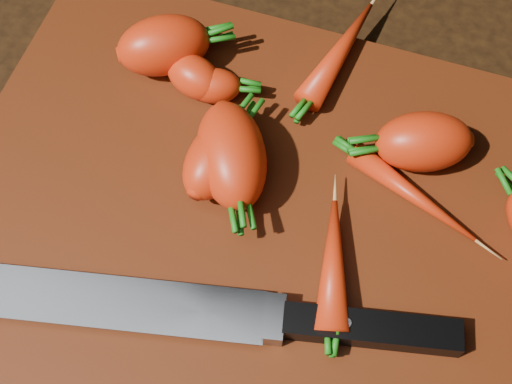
% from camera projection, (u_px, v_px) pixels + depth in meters
% --- Properties ---
extents(ground, '(2.00, 2.00, 0.01)m').
position_uv_depth(ground, '(252.00, 221.00, 0.60)').
color(ground, black).
extents(cutting_board, '(0.50, 0.40, 0.01)m').
position_uv_depth(cutting_board, '(252.00, 215.00, 0.59)').
color(cutting_board, '#501C07').
rests_on(cutting_board, ground).
extents(carrot_0, '(0.10, 0.09, 0.05)m').
position_uv_depth(carrot_0, '(164.00, 45.00, 0.62)').
color(carrot_0, red).
rests_on(carrot_0, cutting_board).
extents(carrot_1, '(0.06, 0.05, 0.04)m').
position_uv_depth(carrot_1, '(195.00, 77.00, 0.62)').
color(carrot_1, red).
rests_on(carrot_1, cutting_board).
extents(carrot_2, '(0.09, 0.11, 0.06)m').
position_uv_depth(carrot_2, '(231.00, 155.00, 0.57)').
color(carrot_2, red).
rests_on(carrot_2, cutting_board).
extents(carrot_3, '(0.06, 0.09, 0.05)m').
position_uv_depth(carrot_3, '(219.00, 156.00, 0.58)').
color(carrot_3, red).
rests_on(carrot_3, cutting_board).
extents(carrot_4, '(0.09, 0.08, 0.05)m').
position_uv_depth(carrot_4, '(424.00, 142.00, 0.58)').
color(carrot_4, red).
rests_on(carrot_4, cutting_board).
extents(carrot_5, '(0.05, 0.04, 0.03)m').
position_uv_depth(carrot_5, '(214.00, 86.00, 0.62)').
color(carrot_5, red).
rests_on(carrot_5, cutting_board).
extents(carrot_7, '(0.05, 0.13, 0.03)m').
position_uv_depth(carrot_7, '(340.00, 51.00, 0.64)').
color(carrot_7, red).
rests_on(carrot_7, cutting_board).
extents(carrot_8, '(0.12, 0.07, 0.02)m').
position_uv_depth(carrot_8, '(413.00, 195.00, 0.58)').
color(carrot_8, red).
rests_on(carrot_8, cutting_board).
extents(carrot_9, '(0.05, 0.11, 0.03)m').
position_uv_depth(carrot_9, '(333.00, 264.00, 0.55)').
color(carrot_9, red).
rests_on(carrot_9, cutting_board).
extents(knife, '(0.37, 0.11, 0.02)m').
position_uv_depth(knife, '(143.00, 305.00, 0.54)').
color(knife, gray).
rests_on(knife, cutting_board).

